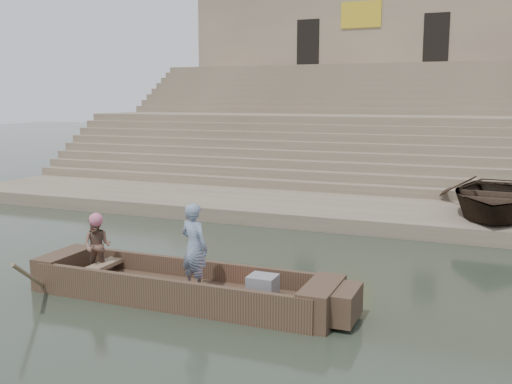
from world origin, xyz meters
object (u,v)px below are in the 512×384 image
Objects in this scene: rowing_man at (97,246)px; television at (262,287)px; standing_man at (194,247)px; beached_rowboat at (498,196)px; main_rowboat at (182,293)px.

television is at bearing -17.06° from rowing_man.
standing_man is 9.53m from beached_rowboat.
rowing_man is 2.44× the size of television.
television is at bearing -109.66° from beached_rowboat.
standing_man is at bearing -11.96° from main_rowboat.
standing_man is 1.35m from television.
main_rowboat is at bearing 180.00° from television.
main_rowboat is 9.67m from beached_rowboat.
standing_man is at bearing -19.53° from rowing_man.
rowing_man is 10.67m from beached_rowboat.
rowing_man is (-2.14, 0.14, -0.21)m from standing_man.
beached_rowboat is at bearing 33.20° from rowing_man.
rowing_man is at bearing 178.65° from television.
standing_man reaches higher than rowing_man.
beached_rowboat reaches higher than main_rowboat.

